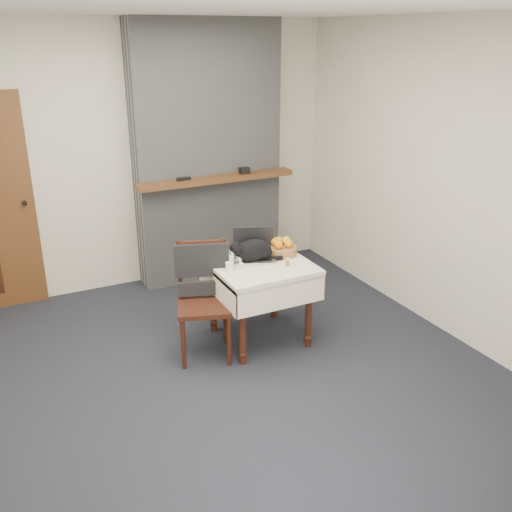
# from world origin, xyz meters

# --- Properties ---
(ground) EXTENTS (4.50, 4.50, 0.00)m
(ground) POSITION_xyz_m (0.00, 0.00, 0.00)
(ground) COLOR black
(ground) RESTS_ON ground
(room_shell) EXTENTS (4.52, 4.01, 2.61)m
(room_shell) POSITION_xyz_m (0.00, 0.46, 1.76)
(room_shell) COLOR beige
(room_shell) RESTS_ON ground
(chimney) EXTENTS (1.62, 0.48, 2.60)m
(chimney) POSITION_xyz_m (0.90, 1.85, 1.30)
(chimney) COLOR gray
(chimney) RESTS_ON ground
(side_table) EXTENTS (0.78, 0.78, 0.70)m
(side_table) POSITION_xyz_m (0.73, 0.33, 0.59)
(side_table) COLOR #35140E
(side_table) RESTS_ON ground
(laptop) EXTENTS (0.42, 0.40, 0.25)m
(laptop) POSITION_xyz_m (0.73, 0.45, 0.76)
(laptop) COLOR #B7B7BC
(laptop) RESTS_ON side_table
(cat) EXTENTS (0.45, 0.19, 0.22)m
(cat) POSITION_xyz_m (0.69, 0.38, 0.79)
(cat) COLOR black
(cat) RESTS_ON side_table
(cream_jar) EXTENTS (0.06, 0.06, 0.07)m
(cream_jar) POSITION_xyz_m (0.43, 0.29, 0.73)
(cream_jar) COLOR white
(cream_jar) RESTS_ON side_table
(pill_bottle) EXTENTS (0.03, 0.03, 0.07)m
(pill_bottle) POSITION_xyz_m (0.89, 0.17, 0.74)
(pill_bottle) COLOR #9C5E13
(pill_bottle) RESTS_ON side_table
(fruit_basket) EXTENTS (0.25, 0.25, 0.14)m
(fruit_basket) POSITION_xyz_m (0.98, 0.42, 0.76)
(fruit_basket) COLOR #9E7840
(fruit_basket) RESTS_ON side_table
(desk_clutter) EXTENTS (0.14, 0.03, 0.01)m
(desk_clutter) POSITION_xyz_m (0.95, 0.41, 0.70)
(desk_clutter) COLOR black
(desk_clutter) RESTS_ON side_table
(chair) EXTENTS (0.53, 0.53, 0.94)m
(chair) POSITION_xyz_m (0.24, 0.37, 0.60)
(chair) COLOR #35140E
(chair) RESTS_ON ground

